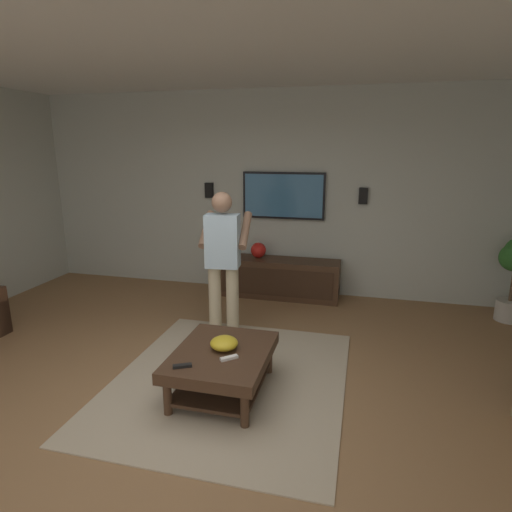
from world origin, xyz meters
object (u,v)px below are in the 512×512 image
Objects in this scene: vase_round at (258,250)px; wall_speaker_left at (363,196)px; coffee_table at (222,362)px; bowl at (224,343)px; media_console at (279,278)px; person_standing at (223,256)px; remote_black at (182,366)px; remote_white at (229,358)px; remote_grey at (228,345)px; wall_speaker_right at (209,190)px; tv at (283,196)px.

wall_speaker_left reaches higher than vase_round.
vase_round is at bearing 98.74° from wall_speaker_left.
coffee_table is 0.16m from bowl.
bowl is (-2.53, -0.01, 0.18)m from media_console.
remote_black is at bearing 179.13° from person_standing.
coffee_table is at bearing -92.37° from remote_white.
wall_speaker_left is at bearing -46.75° from person_standing.
media_console is at bearing -108.16° from remote_grey.
remote_white is at bearing -157.31° from wall_speaker_right.
remote_grey is (0.09, -0.02, 0.12)m from coffee_table.
coffee_table is 6.67× the size of remote_white.
tv is at bearing -57.08° from vase_round.
remote_grey is 0.68× the size of wall_speaker_left.
tv is 1.10m from wall_speaker_left.
remote_black is at bearing 42.72° from remote_grey.
wall_speaker_left is (0.22, -1.41, 0.79)m from vase_round.
bowl is 1.10× the size of vase_round.
remote_grey is 2.55m from vase_round.
tv is at bearing 90.69° from wall_speaker_left.
coffee_table is at bearing 0.10° from media_console.
bowl is at bearing -167.89° from person_standing.
tv is 2.90m from remote_grey.
tv is 1.79m from person_standing.
coffee_table is 0.42m from remote_black.
bowl is at bearing 0.28° from tv.
tv is 5.34× the size of wall_speaker_right.
wall_speaker_left is at bearing -21.21° from coffee_table.
remote_white is at bearing -140.68° from coffee_table.
wall_speaker_right reaches higher than coffee_table.
remote_grey reaches higher than coffee_table.
bowl is at bearing -157.80° from wall_speaker_right.
wall_speaker_right reaches higher than vase_round.
person_standing is at bearing -13.59° from media_console.
wall_speaker_left is at bearing -139.72° from remote_black.
remote_black is at bearing 148.24° from coffee_table.
coffee_table is 4.55× the size of vase_round.
remote_black is 0.68× the size of wall_speaker_right.
wall_speaker_right is (2.78, 1.14, 1.02)m from bowl.
remote_white is at bearing 161.49° from wall_speaker_left.
tv reaches higher than person_standing.
vase_round is at bearing -7.53° from person_standing.
remote_white reaches higher than coffee_table.
remote_white is 0.68× the size of wall_speaker_left.
coffee_table is at bearing -168.86° from person_standing.
remote_white is 0.24m from remote_grey.
wall_speaker_right is (0.22, 0.81, 0.81)m from vase_round.
person_standing is 2.29m from wall_speaker_left.
vase_round is at bearing -96.60° from media_console.
remote_white is 1.00× the size of remote_black.
tv is at bearing 180.00° from media_console.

